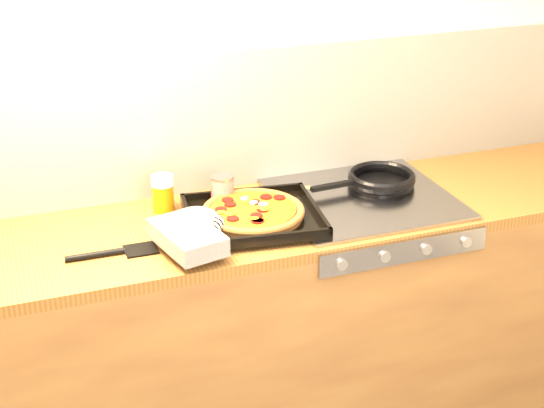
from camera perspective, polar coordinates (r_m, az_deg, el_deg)
name	(u,v)px	position (r m, az deg, el deg)	size (l,w,h in m)	color
room_shell	(215,122)	(2.95, -3.90, 5.61)	(3.20, 3.20, 3.20)	white
counter_run	(244,333)	(3.01, -1.93, -8.81)	(3.20, 0.62, 0.90)	olive
stovetop	(364,199)	(2.94, 6.29, 0.33)	(0.60, 0.56, 0.02)	gray
pizza_on_tray	(235,219)	(2.69, -2.56, -1.00)	(0.60, 0.49, 0.07)	black
frying_pan	(380,179)	(3.03, 7.42, 1.68)	(0.41, 0.26, 0.04)	black
tomato_can	(222,191)	(2.86, -3.41, 0.89)	(0.08, 0.08, 0.11)	#A20D16
juice_glass	(163,193)	(2.85, -7.47, 0.74)	(0.10, 0.10, 0.13)	#C9770B
wooden_spoon	(284,192)	(2.97, 0.80, 0.86)	(0.30, 0.05, 0.02)	olive
black_spatula	(114,253)	(2.60, -10.76, -3.29)	(0.28, 0.09, 0.02)	black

